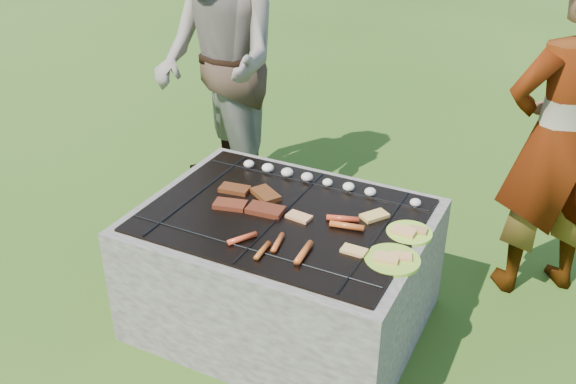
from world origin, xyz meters
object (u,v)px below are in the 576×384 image
at_px(plate_near, 392,259).
at_px(fire_pit, 283,273).
at_px(bystander, 217,64).
at_px(plate_far, 409,232).
at_px(cook, 561,141).

bearing_deg(plate_near, fire_pit, 167.91).
bearing_deg(bystander, plate_far, 9.05).
height_order(fire_pit, cook, cook).
bearing_deg(bystander, plate_near, 2.71).
distance_m(cook, bystander, 1.97).
bearing_deg(plate_far, plate_near, -89.84).
xyz_separation_m(fire_pit, cook, (1.05, 0.86, 0.56)).
bearing_deg(plate_near, plate_far, 90.16).
height_order(fire_pit, bystander, bystander).
bearing_deg(bystander, fire_pit, -7.22).
relative_size(plate_far, cook, 0.13).
relative_size(fire_pit, plate_near, 4.52).
bearing_deg(fire_pit, cook, 39.32).
xyz_separation_m(plate_far, plate_near, (0.00, -0.23, -0.00)).
xyz_separation_m(fire_pit, bystander, (-0.92, 0.91, 0.64)).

